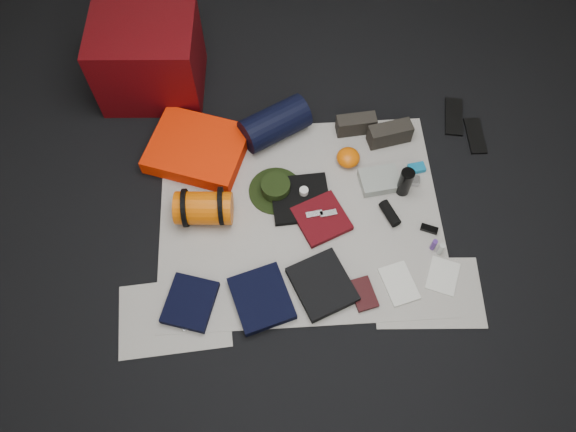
{
  "coord_description": "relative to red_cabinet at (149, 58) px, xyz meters",
  "views": [
    {
      "loc": [
        -0.16,
        -1.48,
        2.85
      ],
      "look_at": [
        -0.07,
        -0.04,
        0.1
      ],
      "focal_mm": 35.0,
      "sensor_mm": 36.0,
      "label": 1
    }
  ],
  "objects": [
    {
      "name": "map_printout",
      "position": [
        1.61,
        -1.43,
        -0.25
      ],
      "size": [
        0.22,
        0.24,
        0.01
      ],
      "primitive_type": "cube",
      "rotation": [
        0.0,
        0.0,
        -0.4
      ],
      "color": "beige",
      "rests_on": "newspaper_mat"
    },
    {
      "name": "compact_camera",
      "position": [
        1.53,
        -0.83,
        -0.23
      ],
      "size": [
        0.1,
        0.07,
        0.04
      ],
      "primitive_type": "cube",
      "rotation": [
        0.0,
        0.0,
        -0.19
      ],
      "color": "silver",
      "rests_on": "newspaper_mat"
    },
    {
      "name": "toiletry_clear",
      "position": [
        1.62,
        -1.29,
        -0.21
      ],
      "size": [
        0.04,
        0.04,
        0.09
      ],
      "primitive_type": "cylinder",
      "rotation": [
        0.0,
        0.0,
        0.2
      ],
      "color": "#A8ADA8",
      "rests_on": "newspaper_mat"
    },
    {
      "name": "tape_roll",
      "position": [
        0.9,
        -0.88,
        -0.2
      ],
      "size": [
        0.05,
        0.05,
        0.04
      ],
      "primitive_type": "cylinder",
      "color": "silver",
      "rests_on": "black_tshirt"
    },
    {
      "name": "hiking_boot_left",
      "position": [
        1.25,
        -0.43,
        -0.19
      ],
      "size": [
        0.25,
        0.11,
        0.12
      ],
      "primitive_type": "cube",
      "rotation": [
        0.0,
        0.0,
        0.09
      ],
      "color": "black",
      "rests_on": "newspaper_mat"
    },
    {
      "name": "sunglasses",
      "position": [
        1.59,
        -1.15,
        -0.24
      ],
      "size": [
        0.1,
        0.07,
        0.02
      ],
      "primitive_type": "cube",
      "rotation": [
        0.0,
        0.0,
        -0.4
      ],
      "color": "black",
      "rests_on": "newspaper_mat"
    },
    {
      "name": "sack_strap_right",
      "position": [
        0.43,
        -0.98,
        -0.14
      ],
      "size": [
        0.03,
        0.22,
        0.22
      ],
      "primitive_type": "cylinder",
      "rotation": [
        0.0,
        1.57,
        0.0
      ],
      "color": "black",
      "rests_on": "newspaper_mat"
    },
    {
      "name": "trousers_navy_a",
      "position": [
        0.25,
        -1.51,
        -0.23
      ],
      "size": [
        0.31,
        0.34,
        0.04
      ],
      "primitive_type": "cube",
      "rotation": [
        0.0,
        0.0,
        -0.3
      ],
      "color": "black",
      "rests_on": "newspaper_mat"
    },
    {
      "name": "paperback_book",
      "position": [
        1.17,
        -1.51,
        -0.24
      ],
      "size": [
        0.15,
        0.2,
        0.03
      ],
      "primitive_type": "cube",
      "rotation": [
        0.0,
        0.0,
        0.23
      ],
      "color": "black",
      "rests_on": "newspaper_mat"
    },
    {
      "name": "sleeping_pad",
      "position": [
        0.28,
        -0.55,
        -0.2
      ],
      "size": [
        0.67,
        0.61,
        0.1
      ],
      "primitive_type": "cube",
      "rotation": [
        0.0,
        0.0,
        -0.34
      ],
      "color": "#F92902",
      "rests_on": "newspaper_mat"
    },
    {
      "name": "first_aid_pouch",
      "position": [
        1.35,
        -0.82,
        -0.22
      ],
      "size": [
        0.25,
        0.2,
        0.06
      ],
      "primitive_type": "cube",
      "rotation": [
        0.0,
        0.0,
        0.13
      ],
      "color": "gray",
      "rests_on": "newspaper_mat"
    },
    {
      "name": "speaker",
      "position": [
        1.37,
        -1.04,
        -0.22
      ],
      "size": [
        0.11,
        0.17,
        0.06
      ],
      "primitive_type": "cylinder",
      "rotation": [
        1.57,
        0.0,
        0.39
      ],
      "color": "black",
      "rests_on": "newspaper_mat"
    },
    {
      "name": "trousers_charcoal",
      "position": [
        0.95,
        -1.45,
        -0.23
      ],
      "size": [
        0.39,
        0.41,
        0.05
      ],
      "primitive_type": "cube",
      "rotation": [
        0.0,
        0.0,
        0.39
      ],
      "color": "black",
      "rests_on": "newspaper_mat"
    },
    {
      "name": "boonie_crown",
      "position": [
        0.73,
        -0.84,
        -0.21
      ],
      "size": [
        0.17,
        0.17,
        0.07
      ],
      "primitive_type": "cylinder",
      "color": "black",
      "rests_on": "boonie_brim"
    },
    {
      "name": "cyan_case",
      "position": [
        1.58,
        -0.74,
        -0.24
      ],
      "size": [
        0.11,
        0.08,
        0.03
      ],
      "primitive_type": "cube",
      "rotation": [
        0.0,
        0.0,
        0.16
      ],
      "color": "#106C9B",
      "rests_on": "newspaper_mat"
    },
    {
      "name": "energy_bar_b",
      "position": [
        1.02,
        -1.03,
        -0.21
      ],
      "size": [
        0.1,
        0.05,
        0.01
      ],
      "primitive_type": "cube",
      "rotation": [
        0.0,
        0.0,
        0.14
      ],
      "color": "silver",
      "rests_on": "red_shirt"
    },
    {
      "name": "energy_bar_a",
      "position": [
        0.94,
        -1.03,
        -0.21
      ],
      "size": [
        0.1,
        0.05,
        0.01
      ],
      "primitive_type": "cube",
      "rotation": [
        0.0,
        0.0,
        0.14
      ],
      "color": "silver",
      "rests_on": "red_shirt"
    },
    {
      "name": "hiking_boot_right",
      "position": [
        1.44,
        -0.52,
        -0.19
      ],
      "size": [
        0.27,
        0.15,
        0.13
      ],
      "primitive_type": "cube",
      "rotation": [
        0.0,
        0.0,
        0.2
      ],
      "color": "black",
      "rests_on": "newspaper_mat"
    },
    {
      "name": "key_cluster",
      "position": [
        0.23,
        -1.61,
        -0.25
      ],
      "size": [
        0.09,
        0.09,
        0.01
      ],
      "primitive_type": "cube",
      "rotation": [
        0.0,
        0.0,
        0.43
      ],
      "color": "silver",
      "rests_on": "newspaper_mat"
    },
    {
      "name": "newspaper_mat",
      "position": [
        0.87,
        -1.02,
        -0.25
      ],
      "size": [
        1.6,
        1.3,
        0.01
      ],
      "primitive_type": "cube",
      "color": "beige",
      "rests_on": "floor"
    },
    {
      "name": "red_shirt",
      "position": [
        0.98,
        -1.05,
        -0.23
      ],
      "size": [
        0.35,
        0.35,
        0.04
      ],
      "primitive_type": "cube",
      "rotation": [
        0.0,
        0.0,
        0.41
      ],
      "color": "#4F080E",
      "rests_on": "newspaper_mat"
    },
    {
      "name": "floor",
      "position": [
        0.87,
        -1.02,
        -0.27
      ],
      "size": [
        4.5,
        4.5,
        0.02
      ],
      "primitive_type": "cube",
      "color": "black",
      "rests_on": "ground"
    },
    {
      "name": "flip_flop_left",
      "position": [
        1.88,
        -0.37,
        -0.25
      ],
      "size": [
        0.16,
        0.3,
        0.02
      ],
      "primitive_type": "cube",
      "rotation": [
        0.0,
        0.0,
        -0.19
      ],
      "color": "black",
      "rests_on": "floor"
    },
    {
      "name": "map_booklet",
      "position": [
        1.37,
        -1.46,
        -0.25
      ],
      "size": [
        0.21,
        0.26,
        0.01
      ],
      "primitive_type": "cube",
      "rotation": [
        0.0,
        0.0,
        0.26
      ],
      "color": "beige",
      "rests_on": "newspaper_mat"
    },
    {
      "name": "red_cabinet",
      "position": [
        0.0,
        0.0,
        0.0
      ],
      "size": [
        0.65,
        0.55,
        0.52
      ],
      "primitive_type": "cube",
      "rotation": [
        0.0,
        0.0,
        -0.05
      ],
      "color": "#4C0509",
      "rests_on": "floor"
    },
    {
      "name": "flip_flop_right",
      "position": [
        1.99,
        -0.52,
        -0.25
      ],
      "size": [
        0.1,
        0.27,
        0.01
      ],
      "primitive_type": "cube",
      "rotation": [
        0.0,
        0.0,
        -0.02
      ],
      "color": "black",
      "rests_on": "floor"
    },
    {
      "name": "sack_strap_left",
      "position": [
        0.23,
        -0.98,
        -0.14
      ],
      "size": [
        0.02,
        0.22,
        0.22
      ],
      "primitive_type": "cylinder",
      "rotation": [
        0.0,
        1.57,
        0.0
      ],
      "color": "black",
      "rests_on": "newspaper_mat"
    },
    {
      "name": "toiletry_purple",
      "position": [
        1.58,
        -1.26,
        -0.21
      ],
      "size": [
        0.04,
        0.04,
        0.09
      ],
      "primitive_type": "cylinder",
      "rotation": [
        0.0,
        0.0,
        0.31
      ],
      "color": "#49267C",
      "rests_on": "newspaper_mat"
    },
    {
      "name": "black_tshirt",
      "position": [
        0.88,
        -0.91,
        -0.24
      ],
      "size": [
        0.35,
        0.33,
        0.03
      ],
      "primitive_type": "cube",
      "rotation": [
        0.0,
        0.0,
        0.06
      ],
      "color": "black",
      "rests_on": "newspaper_mat"
    },
    {
      "name": "orange_stuff_sack",
      "position": [
        1.18,
        -0.66,
        -0.21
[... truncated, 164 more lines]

